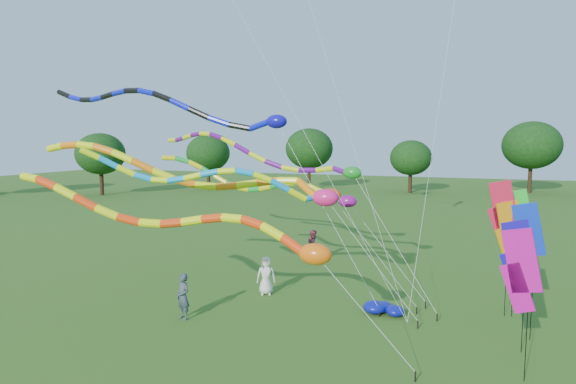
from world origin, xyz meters
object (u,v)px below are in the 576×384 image
(tube_kite_red, at_px, (201,225))
(blue_nylon_heap, at_px, (378,309))
(person_b, at_px, (183,296))
(person_c, at_px, (314,246))
(tube_kite_orange, at_px, (218,178))
(person_a, at_px, (266,276))

(tube_kite_red, bearing_deg, blue_nylon_heap, 44.51)
(tube_kite_red, xyz_separation_m, person_b, (-1.94, 1.80, -3.21))
(blue_nylon_heap, xyz_separation_m, person_c, (-4.85, 6.97, 0.69))
(person_c, bearing_deg, blue_nylon_heap, -155.56)
(tube_kite_orange, bearing_deg, tube_kite_red, -78.12)
(tube_kite_orange, height_order, person_c, tube_kite_orange)
(person_b, bearing_deg, person_a, 90.73)
(tube_kite_red, relative_size, tube_kite_orange, 0.93)
(person_c, bearing_deg, person_a, 166.85)
(tube_kite_red, distance_m, person_c, 12.28)
(person_b, bearing_deg, tube_kite_red, -17.16)
(tube_kite_orange, bearing_deg, blue_nylon_heap, 10.51)
(blue_nylon_heap, xyz_separation_m, person_a, (-5.15, 0.79, 0.63))
(person_b, bearing_deg, person_c, 103.89)
(person_a, relative_size, person_c, 0.93)
(blue_nylon_heap, relative_size, person_c, 0.94)
(tube_kite_red, xyz_separation_m, person_c, (0.17, 11.86, -3.18))
(tube_kite_red, height_order, tube_kite_orange, tube_kite_orange)
(person_a, distance_m, person_b, 4.28)
(person_a, xyz_separation_m, person_b, (-1.81, -3.88, 0.04))
(person_b, bearing_deg, tube_kite_orange, 79.21)
(tube_kite_red, xyz_separation_m, tube_kite_orange, (-1.01, 3.05, 1.31))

